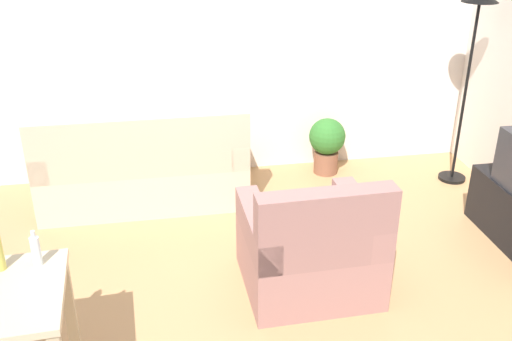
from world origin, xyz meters
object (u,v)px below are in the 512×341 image
(torchiere_lamp, at_px, (474,36))
(bottle_clear, at_px, (36,251))
(potted_plant, at_px, (327,142))
(couch, at_px, (144,171))
(armchair, at_px, (311,250))

(torchiere_lamp, height_order, bottle_clear, torchiere_lamp)
(torchiere_lamp, bearing_deg, bottle_clear, -150.19)
(potted_plant, relative_size, bottle_clear, 2.72)
(couch, height_order, torchiere_lamp, torchiere_lamp)
(torchiere_lamp, relative_size, armchair, 1.97)
(couch, distance_m, bottle_clear, 2.20)
(armchair, relative_size, bottle_clear, 4.38)
(torchiere_lamp, bearing_deg, couch, 178.88)
(couch, xyz_separation_m, bottle_clear, (-0.53, -2.07, 0.54))
(couch, relative_size, torchiere_lamp, 1.00)
(potted_plant, distance_m, bottle_clear, 3.36)
(potted_plant, xyz_separation_m, bottle_clear, (-2.32, -2.38, 0.52))
(potted_plant, relative_size, armchair, 0.62)
(armchair, bearing_deg, torchiere_lamp, -142.64)
(torchiere_lamp, relative_size, bottle_clear, 8.62)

